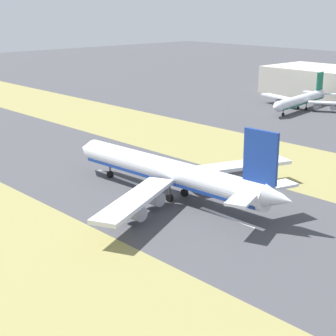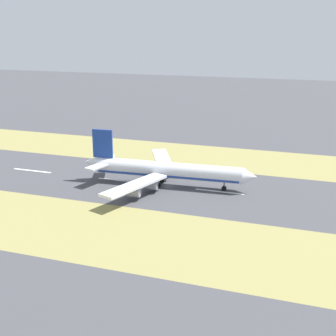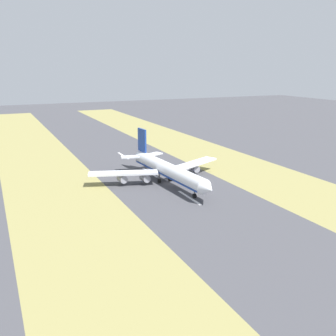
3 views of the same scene
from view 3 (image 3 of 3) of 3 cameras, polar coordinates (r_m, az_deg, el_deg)
The scene contains 7 objects.
ground_plane at distance 168.03m, azimuth -0.00°, elevation -2.34°, with size 800.00×800.00×0.00m, color #424247.
grass_median_west at distance 190.51m, azimuth 12.40°, elevation -0.64°, with size 40.00×600.00×0.01m, color olive.
grass_median_east at distance 155.63m, azimuth -15.28°, elevation -4.27°, with size 40.00×600.00×0.01m, color olive.
centreline_dash_near at distance 222.49m, azimuth -6.50°, elevation 1.79°, with size 1.20×18.00×0.01m, color silver.
centreline_dash_mid at distance 185.98m, azimuth -2.62°, elevation -0.68°, with size 1.20×18.00×0.01m, color silver.
centreline_dash_far at distance 151.25m, azimuth 3.12°, elevation -4.31°, with size 1.20×18.00×0.01m, color silver.
airplane_main_jet at distance 168.36m, azimuth -0.31°, elevation -0.18°, with size 64.00×67.22×20.20m.
Camera 3 is at (67.08, 146.07, 48.97)m, focal length 42.00 mm.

